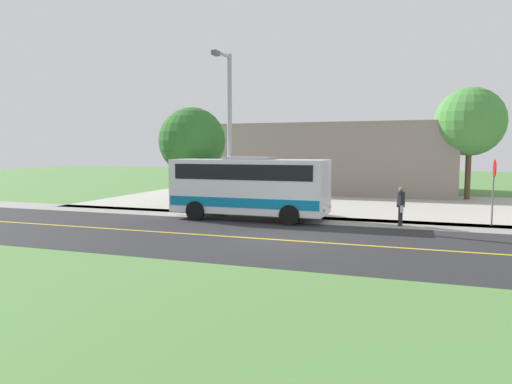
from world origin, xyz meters
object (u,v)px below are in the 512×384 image
tree_lot_edge (470,122)px  commercial_building (338,158)px  stop_sign (494,181)px  shuttle_bus_front (250,185)px  tree_curbside (192,141)px  pedestrian_with_bags (401,205)px  street_light_pole (229,128)px

tree_lot_edge → commercial_building: tree_lot_edge is taller
stop_sign → commercial_building: 17.81m
stop_sign → commercial_building: (-15.30, -9.10, 0.65)m
shuttle_bus_front → tree_lot_edge: bearing=140.3°
shuttle_bus_front → tree_lot_edge: tree_lot_edge is taller
shuttle_bus_front → tree_curbside: bearing=-122.9°
tree_curbside → tree_lot_edge: tree_lot_edge is taller
shuttle_bus_front → tree_curbside: (-2.89, -4.47, 2.14)m
shuttle_bus_front → pedestrian_with_bags: shuttle_bus_front is taller
shuttle_bus_front → tree_lot_edge: (-12.89, 10.70, 3.47)m
street_light_pole → tree_curbside: 4.15m
pedestrian_with_bags → tree_curbside: 11.96m
shuttle_bus_front → street_light_pole: size_ratio=0.95×
street_light_pole → tree_curbside: size_ratio=1.39×
shuttle_bus_front → street_light_pole: bearing=-106.8°
shuttle_bus_front → pedestrian_with_bags: size_ratio=4.40×
tree_curbside → tree_lot_edge: (-10.00, 15.17, 1.33)m
commercial_building → pedestrian_with_bags: bearing=17.8°
stop_sign → pedestrian_with_bags: bearing=-70.8°
stop_sign → tree_curbside: 15.25m
pedestrian_with_bags → street_light_pole: bearing=-90.6°
tree_curbside → tree_lot_edge: 18.22m
shuttle_bus_front → street_light_pole: 3.00m
pedestrian_with_bags → stop_sign: bearing=109.2°
shuttle_bus_front → commercial_building: (-16.89, 1.52, 0.99)m
pedestrian_with_bags → tree_curbside: tree_curbside is taller
street_light_pole → commercial_building: street_light_pole is taller
stop_sign → commercial_building: bearing=-149.3°
street_light_pole → tree_lot_edge: 17.31m
stop_sign → tree_lot_edge: 11.73m
tree_lot_edge → commercial_building: bearing=-113.5°
pedestrian_with_bags → stop_sign: (-1.31, 3.77, 1.06)m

